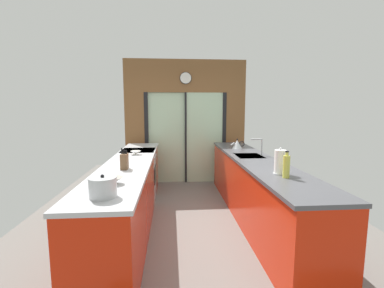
% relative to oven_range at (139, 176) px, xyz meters
% --- Properties ---
extents(ground_plane, '(5.04, 7.60, 0.02)m').
position_rel_oven_range_xyz_m(ground_plane, '(0.91, -0.65, -0.47)').
color(ground_plane, slate).
extents(back_wall_unit, '(2.64, 0.12, 2.70)m').
position_rel_oven_range_xyz_m(back_wall_unit, '(0.91, 1.15, 1.07)').
color(back_wall_unit, brown).
rests_on(back_wall_unit, ground_plane).
extents(left_counter_run, '(0.62, 3.80, 0.92)m').
position_rel_oven_range_xyz_m(left_counter_run, '(-0.00, -1.12, 0.01)').
color(left_counter_run, red).
rests_on(left_counter_run, ground_plane).
extents(right_counter_run, '(0.62, 3.80, 0.92)m').
position_rel_oven_range_xyz_m(right_counter_run, '(1.82, -0.95, 0.01)').
color(right_counter_run, red).
rests_on(right_counter_run, ground_plane).
extents(sink_faucet, '(0.19, 0.02, 0.27)m').
position_rel_oven_range_xyz_m(sink_faucet, '(1.97, -0.70, 0.64)').
color(sink_faucet, '#B7BABC').
rests_on(sink_faucet, right_counter_run).
extents(oven_range, '(0.60, 0.60, 0.92)m').
position_rel_oven_range_xyz_m(oven_range, '(0.00, 0.00, 0.00)').
color(oven_range, '#B7BABC').
rests_on(oven_range, ground_plane).
extents(mixing_bowl_near, '(0.19, 0.19, 0.07)m').
position_rel_oven_range_xyz_m(mixing_bowl_near, '(0.02, -2.14, 0.50)').
color(mixing_bowl_near, gray).
rests_on(mixing_bowl_near, left_counter_run).
extents(mixing_bowl_far, '(0.17, 0.17, 0.06)m').
position_rel_oven_range_xyz_m(mixing_bowl_far, '(0.02, -0.48, 0.50)').
color(mixing_bowl_far, silver).
rests_on(mixing_bowl_far, left_counter_run).
extents(knife_block, '(0.08, 0.14, 0.26)m').
position_rel_oven_range_xyz_m(knife_block, '(0.02, -1.50, 0.56)').
color(knife_block, brown).
rests_on(knife_block, left_counter_run).
extents(stock_pot, '(0.23, 0.23, 0.19)m').
position_rel_oven_range_xyz_m(stock_pot, '(0.02, -2.52, 0.55)').
color(stock_pot, '#B7BABC').
rests_on(stock_pot, left_counter_run).
extents(kettle, '(0.26, 0.19, 0.18)m').
position_rel_oven_range_xyz_m(kettle, '(1.80, 0.06, 0.54)').
color(kettle, '#B7BABC').
rests_on(kettle, right_counter_run).
extents(soap_bottle, '(0.07, 0.07, 0.29)m').
position_rel_oven_range_xyz_m(soap_bottle, '(1.80, -2.04, 0.59)').
color(soap_bottle, '#D1CC4C').
rests_on(soap_bottle, right_counter_run).
extents(paper_towel_roll, '(0.15, 0.15, 0.30)m').
position_rel_oven_range_xyz_m(paper_towel_roll, '(1.80, -1.88, 0.60)').
color(paper_towel_roll, '#B7BABC').
rests_on(paper_towel_roll, right_counter_run).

